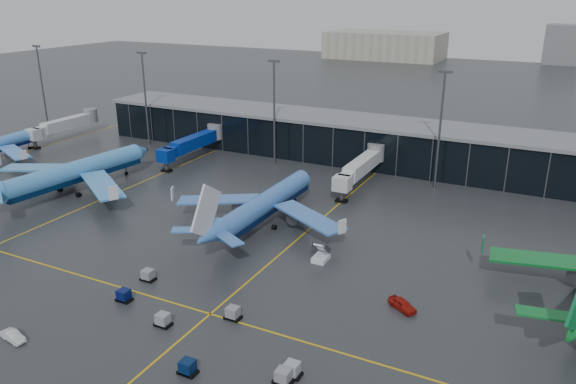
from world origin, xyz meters
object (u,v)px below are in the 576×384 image
at_px(airliner_arkefly, 74,160).
at_px(baggage_carts, 199,327).
at_px(airliner_klm_near, 266,191).
at_px(service_van_white, 13,336).
at_px(service_van_red, 402,304).
at_px(mobile_airstair, 321,256).

bearing_deg(airliner_arkefly, baggage_carts, -23.52).
height_order(airliner_klm_near, service_van_white, airliner_klm_near).
distance_m(service_van_red, service_van_white, 50.36).
relative_size(service_van_red, service_van_white, 1.17).
bearing_deg(mobile_airstair, airliner_arkefly, 172.43).
relative_size(airliner_arkefly, airliner_klm_near, 1.11).
height_order(service_van_red, service_van_white, service_van_red).
height_order(mobile_airstair, service_van_white, mobile_airstair).
xyz_separation_m(airliner_arkefly, service_van_red, (76.02, -14.78, -6.29)).
xyz_separation_m(airliner_klm_near, service_van_white, (-9.95, -46.95, -5.72)).
xyz_separation_m(airliner_arkefly, service_van_white, (34.85, -43.77, -6.42)).
distance_m(airliner_arkefly, service_van_white, 56.32).
xyz_separation_m(service_van_red, service_van_white, (-41.17, -29.00, -0.13)).
xyz_separation_m(airliner_klm_near, service_van_red, (31.22, -17.95, -5.59)).
xyz_separation_m(mobile_airstair, service_van_red, (15.83, -8.37, -0.01)).
distance_m(airliner_klm_near, mobile_airstair, 18.96).
xyz_separation_m(mobile_airstair, service_van_white, (-25.34, -37.37, -0.14)).
xyz_separation_m(baggage_carts, service_van_red, (21.51, 17.09, -0.00)).
bearing_deg(airliner_klm_near, service_van_white, -101.67).
distance_m(airliner_arkefly, airliner_klm_near, 44.92).
bearing_deg(airliner_arkefly, service_van_white, -44.69).
height_order(baggage_carts, mobile_airstair, mobile_airstair).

